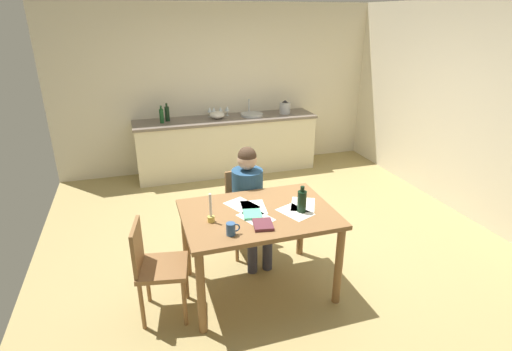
% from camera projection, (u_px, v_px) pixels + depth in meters
% --- Properties ---
extents(ground_plane, '(5.20, 5.20, 0.04)m').
position_uv_depth(ground_plane, '(274.00, 239.00, 4.62)').
color(ground_plane, tan).
extents(wall_back, '(5.20, 0.12, 2.60)m').
position_uv_depth(wall_back, '(220.00, 89.00, 6.42)').
color(wall_back, silver).
rests_on(wall_back, ground).
extents(wall_right, '(0.12, 5.20, 2.60)m').
position_uv_depth(wall_right, '(475.00, 112.00, 4.85)').
color(wall_right, silver).
rests_on(wall_right, ground).
extents(kitchen_counter, '(2.88, 0.64, 0.90)m').
position_uv_depth(kitchen_counter, '(227.00, 145.00, 6.42)').
color(kitchen_counter, beige).
rests_on(kitchen_counter, ground).
extents(dining_table, '(1.33, 0.94, 0.80)m').
position_uv_depth(dining_table, '(258.00, 223.00, 3.53)').
color(dining_table, olive).
rests_on(dining_table, ground).
extents(chair_at_table, '(0.42, 0.42, 0.87)m').
position_uv_depth(chair_at_table, '(245.00, 207.00, 4.25)').
color(chair_at_table, olive).
rests_on(chair_at_table, ground).
extents(person_seated, '(0.33, 0.60, 1.19)m').
position_uv_depth(person_seated, '(250.00, 197.00, 4.05)').
color(person_seated, navy).
rests_on(person_seated, ground).
extents(chair_side_empty, '(0.47, 0.47, 0.87)m').
position_uv_depth(chair_side_empty, '(155.00, 265.00, 3.27)').
color(chair_side_empty, olive).
rests_on(chair_side_empty, ground).
extents(coffee_mug, '(0.11, 0.07, 0.10)m').
position_uv_depth(coffee_mug, '(231.00, 229.00, 3.10)').
color(coffee_mug, '#33598C').
rests_on(coffee_mug, dining_table).
extents(candlestick, '(0.06, 0.06, 0.26)m').
position_uv_depth(candlestick, '(211.00, 214.00, 3.29)').
color(candlestick, gold).
rests_on(candlestick, dining_table).
extents(book_magazine, '(0.19, 0.21, 0.02)m').
position_uv_depth(book_magazine, '(252.00, 214.00, 3.42)').
color(book_magazine, '#55BE8C').
rests_on(book_magazine, dining_table).
extents(book_cookery, '(0.19, 0.22, 0.03)m').
position_uv_depth(book_cookery, '(263.00, 225.00, 3.25)').
color(book_cookery, '#5E2A34').
rests_on(book_cookery, dining_table).
extents(paper_letter, '(0.32, 0.36, 0.00)m').
position_uv_depth(paper_letter, '(303.00, 204.00, 3.62)').
color(paper_letter, white).
rests_on(paper_letter, dining_table).
extents(paper_bill, '(0.31, 0.35, 0.00)m').
position_uv_depth(paper_bill, '(256.00, 218.00, 3.39)').
color(paper_bill, white).
rests_on(paper_bill, dining_table).
extents(paper_envelope, '(0.25, 0.32, 0.00)m').
position_uv_depth(paper_envelope, '(254.00, 207.00, 3.56)').
color(paper_envelope, white).
rests_on(paper_envelope, dining_table).
extents(paper_receipt, '(0.31, 0.36, 0.00)m').
position_uv_depth(paper_receipt, '(242.00, 205.00, 3.61)').
color(paper_receipt, white).
rests_on(paper_receipt, dining_table).
extents(paper_notice, '(0.31, 0.35, 0.00)m').
position_uv_depth(paper_notice, '(295.00, 212.00, 3.48)').
color(paper_notice, white).
rests_on(paper_notice, dining_table).
extents(wine_bottle_on_table, '(0.08, 0.08, 0.24)m').
position_uv_depth(wine_bottle_on_table, '(302.00, 201.00, 3.45)').
color(wine_bottle_on_table, black).
rests_on(wine_bottle_on_table, dining_table).
extents(sink_unit, '(0.36, 0.36, 0.24)m').
position_uv_depth(sink_unit, '(252.00, 114.00, 6.36)').
color(sink_unit, '#B2B7BC').
rests_on(sink_unit, kitchen_counter).
extents(bottle_oil, '(0.06, 0.06, 0.26)m').
position_uv_depth(bottle_oil, '(162.00, 116.00, 5.92)').
color(bottle_oil, '#194C23').
rests_on(bottle_oil, kitchen_counter).
extents(bottle_vinegar, '(0.07, 0.07, 0.27)m').
position_uv_depth(bottle_vinegar, '(167.00, 114.00, 6.02)').
color(bottle_vinegar, black).
rests_on(bottle_vinegar, kitchen_counter).
extents(mixing_bowl, '(0.24, 0.24, 0.11)m').
position_uv_depth(mixing_bowl, '(217.00, 115.00, 6.20)').
color(mixing_bowl, white).
rests_on(mixing_bowl, kitchen_counter).
extents(stovetop_kettle, '(0.18, 0.18, 0.22)m').
position_uv_depth(stovetop_kettle, '(285.00, 108.00, 6.49)').
color(stovetop_kettle, '#B7BABF').
rests_on(stovetop_kettle, kitchen_counter).
extents(wine_glass_near_sink, '(0.07, 0.07, 0.15)m').
position_uv_depth(wine_glass_near_sink, '(227.00, 109.00, 6.36)').
color(wine_glass_near_sink, silver).
rests_on(wine_glass_near_sink, kitchen_counter).
extents(wine_glass_by_kettle, '(0.07, 0.07, 0.15)m').
position_uv_depth(wine_glass_by_kettle, '(221.00, 109.00, 6.33)').
color(wine_glass_by_kettle, silver).
rests_on(wine_glass_by_kettle, kitchen_counter).
extents(wine_glass_back_left, '(0.07, 0.07, 0.15)m').
position_uv_depth(wine_glass_back_left, '(214.00, 110.00, 6.30)').
color(wine_glass_back_left, silver).
rests_on(wine_glass_back_left, kitchen_counter).
extents(wine_glass_back_right, '(0.07, 0.07, 0.15)m').
position_uv_depth(wine_glass_back_right, '(210.00, 110.00, 6.28)').
color(wine_glass_back_right, silver).
rests_on(wine_glass_back_right, kitchen_counter).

